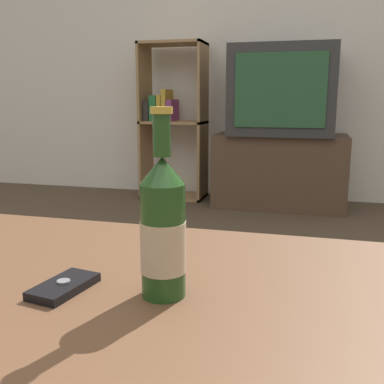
# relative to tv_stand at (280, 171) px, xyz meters

# --- Properties ---
(back_wall) EXTENTS (8.00, 0.05, 2.60)m
(back_wall) POSITION_rel_tv_stand_xyz_m (-0.06, 0.31, 1.04)
(back_wall) COLOR silver
(back_wall) RESTS_ON ground_plane
(coffee_table) EXTENTS (1.33, 0.86, 0.48)m
(coffee_table) POSITION_rel_tv_stand_xyz_m (-0.06, -2.72, 0.16)
(coffee_table) COLOR brown
(coffee_table) RESTS_ON ground_plane
(tv_stand) EXTENTS (0.92, 0.46, 0.52)m
(tv_stand) POSITION_rel_tv_stand_xyz_m (0.00, 0.00, 0.00)
(tv_stand) COLOR #4C3828
(tv_stand) RESTS_ON ground_plane
(television) EXTENTS (0.71, 0.55, 0.61)m
(television) POSITION_rel_tv_stand_xyz_m (-0.00, -0.00, 0.56)
(television) COLOR #2D2D2D
(television) RESTS_ON tv_stand
(bookshelf) EXTENTS (0.49, 0.30, 1.18)m
(bookshelf) POSITION_rel_tv_stand_xyz_m (-0.85, 0.09, 0.36)
(bookshelf) COLOR #99754C
(bookshelf) RESTS_ON ground_plane
(beer_bottle) EXTENTS (0.07, 0.07, 0.29)m
(beer_bottle) POSITION_rel_tv_stand_xyz_m (-0.00, -2.65, 0.32)
(beer_bottle) COLOR #1E4219
(beer_bottle) RESTS_ON coffee_table
(cell_phone) EXTENTS (0.08, 0.12, 0.02)m
(cell_phone) POSITION_rel_tv_stand_xyz_m (-0.16, -2.67, 0.22)
(cell_phone) COLOR black
(cell_phone) RESTS_ON coffee_table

